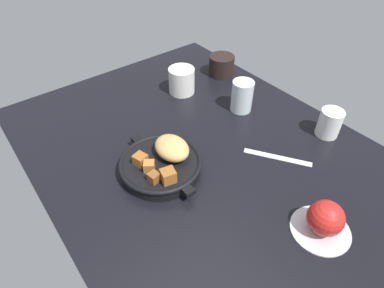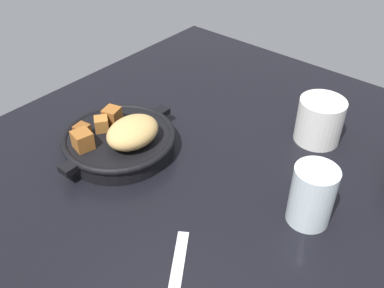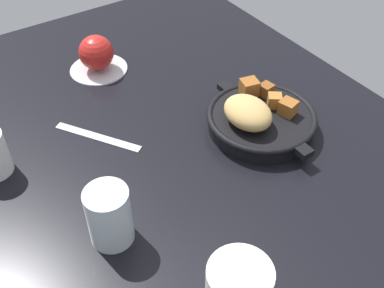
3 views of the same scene
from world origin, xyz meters
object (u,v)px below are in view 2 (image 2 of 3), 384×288
cast_iron_skillet (121,139)px  butter_knife (175,283)px  ceramic_mug_white (320,121)px  water_glass_tall (312,195)px

cast_iron_skillet → butter_knife: size_ratio=1.41×
cast_iron_skillet → ceramic_mug_white: 36.00cm
cast_iron_skillet → ceramic_mug_white: bearing=135.8°
water_glass_tall → ceramic_mug_white: bearing=-156.4°
water_glass_tall → cast_iron_skillet: bearing=-78.5°
butter_knife → ceramic_mug_white: (-40.26, -0.74, 3.99)cm
butter_knife → ceramic_mug_white: ceramic_mug_white is taller
butter_knife → ceramic_mug_white: bearing=147.5°
ceramic_mug_white → cast_iron_skillet: bearing=-44.2°
water_glass_tall → butter_knife: bearing=-19.6°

